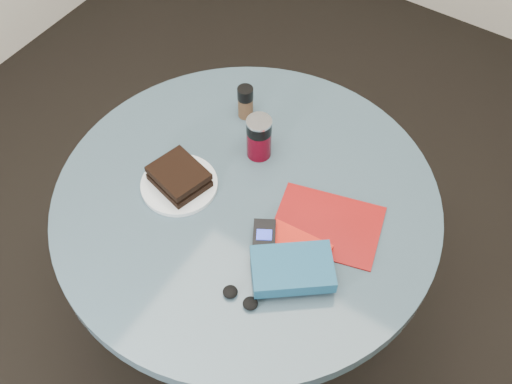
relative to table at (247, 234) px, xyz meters
The scene contains 11 objects.
ground 0.59m from the table, ahead, with size 4.00×4.00×0.00m, color black.
table is the anchor object (origin of this frame).
plate 0.25m from the table, 159.76° to the right, with size 0.20×0.20×0.01m, color white.
sandwich 0.27m from the table, 160.66° to the right, with size 0.16×0.14×0.05m.
soda_can 0.28m from the table, 111.36° to the left, with size 0.07×0.07×0.13m.
pepper_grinder 0.37m from the table, 124.28° to the left, with size 0.05×0.05×0.10m.
magazine 0.27m from the table, 11.01° to the left, with size 0.26×0.20×0.00m, color maroon.
red_book 0.26m from the table, 20.13° to the right, with size 0.16×0.10×0.01m, color red.
novel 0.32m from the table, 31.01° to the right, with size 0.19×0.12×0.04m, color navy.
mp3_player 0.24m from the table, 38.00° to the right, with size 0.09×0.11×0.02m.
headphones 0.34m from the table, 58.75° to the right, with size 0.09×0.04×0.02m.
Camera 1 is at (0.56, -0.80, 2.07)m, focal length 45.00 mm.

